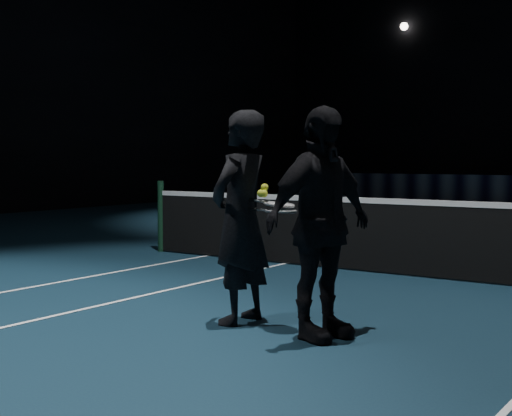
{
  "coord_description": "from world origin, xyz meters",
  "views": [
    {
      "loc": [
        1.09,
        -8.23,
        1.45
      ],
      "look_at": [
        -2.36,
        -3.23,
        1.03
      ],
      "focal_mm": 50.0,
      "sensor_mm": 36.0,
      "label": 1
    }
  ],
  "objects_px": {
    "player_b": "(320,223)",
    "racket_lower": "(281,211)",
    "tennis_balls": "(263,192)",
    "player_a": "(240,217)",
    "racket_upper": "(279,204)"
  },
  "relations": [
    {
      "from": "player_b",
      "to": "racket_lower",
      "type": "height_order",
      "value": "player_b"
    },
    {
      "from": "tennis_balls",
      "to": "player_a",
      "type": "bearing_deg",
      "value": 175.38
    },
    {
      "from": "racket_upper",
      "to": "tennis_balls",
      "type": "relative_size",
      "value": 5.67
    },
    {
      "from": "racket_upper",
      "to": "tennis_balls",
      "type": "height_order",
      "value": "tennis_balls"
    },
    {
      "from": "player_a",
      "to": "racket_lower",
      "type": "xyz_separation_m",
      "value": [
        0.45,
        -0.05,
        0.08
      ]
    },
    {
      "from": "racket_lower",
      "to": "tennis_balls",
      "type": "relative_size",
      "value": 5.67
    },
    {
      "from": "racket_lower",
      "to": "racket_upper",
      "type": "xyz_separation_m",
      "value": [
        -0.05,
        0.04,
        0.05
      ]
    },
    {
      "from": "racket_lower",
      "to": "racket_upper",
      "type": "relative_size",
      "value": 1.0
    },
    {
      "from": "player_a",
      "to": "player_b",
      "type": "distance_m",
      "value": 0.85
    },
    {
      "from": "tennis_balls",
      "to": "player_b",
      "type": "bearing_deg",
      "value": -6.23
    },
    {
      "from": "player_a",
      "to": "tennis_balls",
      "type": "height_order",
      "value": "player_a"
    },
    {
      "from": "player_b",
      "to": "tennis_balls",
      "type": "xyz_separation_m",
      "value": [
        -0.59,
        0.06,
        0.23
      ]
    },
    {
      "from": "racket_lower",
      "to": "racket_upper",
      "type": "bearing_deg",
      "value": 141.34
    },
    {
      "from": "player_a",
      "to": "tennis_balls",
      "type": "bearing_deg",
      "value": 83.47
    },
    {
      "from": "player_a",
      "to": "player_b",
      "type": "height_order",
      "value": "same"
    }
  ]
}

